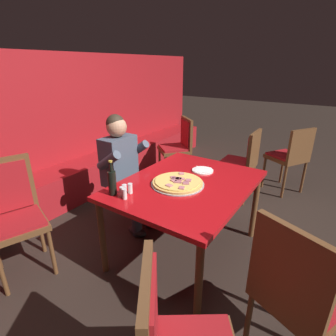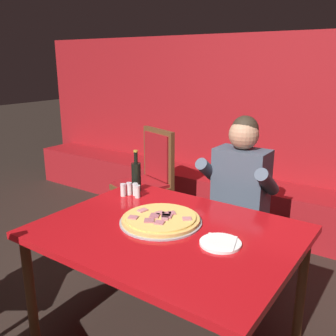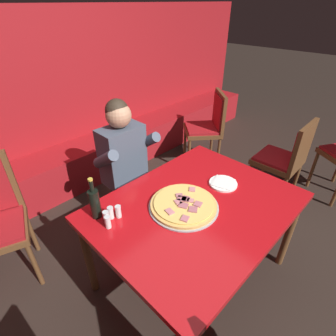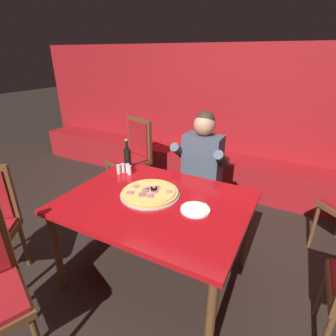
{
  "view_description": "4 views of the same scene",
  "coord_description": "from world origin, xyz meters",
  "views": [
    {
      "loc": [
        -1.86,
        -1.05,
        1.74
      ],
      "look_at": [
        -0.17,
        0.09,
        0.93
      ],
      "focal_mm": 28.0,
      "sensor_mm": 36.0,
      "label": 1
    },
    {
      "loc": [
        1.07,
        -1.53,
        1.65
      ],
      "look_at": [
        -0.19,
        0.27,
        1.01
      ],
      "focal_mm": 40.0,
      "sensor_mm": 36.0,
      "label": 2
    },
    {
      "loc": [
        -1.1,
        -0.81,
        1.92
      ],
      "look_at": [
        -0.03,
        0.24,
        0.96
      ],
      "focal_mm": 28.0,
      "sensor_mm": 36.0,
      "label": 3
    },
    {
      "loc": [
        0.88,
        -1.47,
        1.78
      ],
      "look_at": [
        0.06,
        0.08,
        1.0
      ],
      "focal_mm": 28.0,
      "sensor_mm": 36.0,
      "label": 4
    }
  ],
  "objects": [
    {
      "name": "diner_seated_blue_shirt",
      "position": [
        0.04,
        0.79,
        0.71
      ],
      "size": [
        0.53,
        0.53,
        1.27
      ],
      "color": "black",
      "rests_on": "ground_plane"
    },
    {
      "name": "plate_white_paper",
      "position": [
        0.32,
        0.01,
        0.77
      ],
      "size": [
        0.21,
        0.21,
        0.02
      ],
      "color": "white",
      "rests_on": "main_dining_table"
    },
    {
      "name": "booth_bench",
      "position": [
        0.0,
        1.86,
        0.23
      ],
      "size": [
        6.46,
        0.48,
        0.46
      ],
      "primitive_type": "cube",
      "color": "maroon",
      "rests_on": "ground_plane"
    },
    {
      "name": "shaker_black_pepper",
      "position": [
        -0.48,
        0.31,
        0.8
      ],
      "size": [
        0.04,
        0.04,
        0.09
      ],
      "color": "silver",
      "rests_on": "main_dining_table"
    },
    {
      "name": "shaker_parmesan",
      "position": [
        -0.54,
        0.25,
        0.8
      ],
      "size": [
        0.04,
        0.04,
        0.09
      ],
      "color": "silver",
      "rests_on": "main_dining_table"
    },
    {
      "name": "beer_bottle",
      "position": [
        -0.53,
        0.38,
        0.87
      ],
      "size": [
        0.07,
        0.07,
        0.29
      ],
      "color": "black",
      "rests_on": "main_dining_table"
    },
    {
      "name": "booth_wall_panel",
      "position": [
        0.0,
        2.18,
        0.95
      ],
      "size": [
        6.8,
        0.16,
        1.9
      ],
      "primitive_type": "cube",
      "color": "maroon",
      "rests_on": "ground_plane"
    },
    {
      "name": "shaker_oregano",
      "position": [
        -0.44,
        0.28,
        0.8
      ],
      "size": [
        0.04,
        0.04,
        0.09
      ],
      "color": "silver",
      "rests_on": "main_dining_table"
    },
    {
      "name": "dining_chair_by_booth",
      "position": [
        -1.0,
        1.12,
        0.59
      ],
      "size": [
        0.56,
        0.56,
        1.03
      ],
      "color": "brown",
      "rests_on": "ground_plane"
    },
    {
      "name": "shaker_red_pepper_flakes",
      "position": [
        -0.52,
        0.29,
        0.8
      ],
      "size": [
        0.04,
        0.04,
        0.09
      ],
      "color": "silver",
      "rests_on": "main_dining_table"
    },
    {
      "name": "pizza",
      "position": [
        -0.08,
        0.05,
        0.78
      ],
      "size": [
        0.47,
        0.47,
        0.05
      ],
      "color": "#9E9EA3",
      "rests_on": "main_dining_table"
    },
    {
      "name": "main_dining_table",
      "position": [
        0.0,
        0.0,
        0.69
      ],
      "size": [
        1.37,
        1.05,
        0.76
      ],
      "color": "brown",
      "rests_on": "ground_plane"
    }
  ]
}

